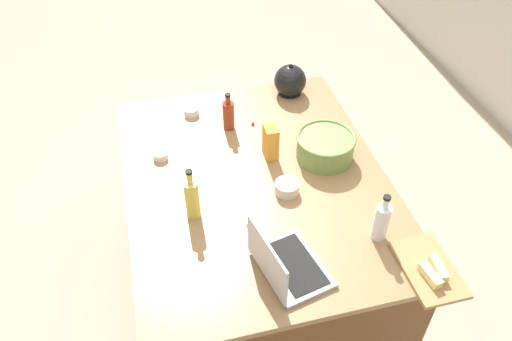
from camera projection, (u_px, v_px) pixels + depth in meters
The scene contains 19 objects.
ground_plane at pixel (256, 290), 2.96m from camera, with size 12.00×12.00×0.00m, color #B7A88E.
island_counter at pixel (256, 241), 2.66m from camera, with size 1.53×1.20×0.90m.
laptop at pixel (284, 264), 1.93m from camera, with size 0.35×0.29×0.22m.
mixing_bowl_large at pixel (325, 146), 2.43m from camera, with size 0.28×0.28×0.12m.
bottle_vinegar at pixel (381, 221), 2.03m from camera, with size 0.06×0.06×0.23m.
bottle_soy at pixel (229, 115), 2.58m from camera, with size 0.06×0.06×0.21m.
bottle_oil at pixel (192, 198), 2.12m from camera, with size 0.06×0.06×0.26m.
kettle at pixel (290, 81), 2.83m from camera, with size 0.21×0.18×0.20m.
cutting_board at pixel (428, 269), 1.96m from camera, with size 0.32×0.20×0.02m, color #AD7F4C.
butter_stick_left at pixel (430, 275), 1.91m from camera, with size 0.11×0.04×0.04m, color #F4E58C.
butter_stick_right at pixel (438, 269), 1.93m from camera, with size 0.11×0.04×0.04m, color #F4E58C.
ramekin_small at pixel (191, 111), 2.72m from camera, with size 0.08×0.08×0.04m, color white.
ramekin_medium at pixel (287, 188), 2.27m from camera, with size 0.11×0.11×0.05m, color beige.
ramekin_wide at pixel (160, 155), 2.45m from camera, with size 0.07×0.07×0.04m, color white.
candy_bag at pixel (271, 142), 2.42m from camera, with size 0.09×0.06×0.17m, color gold.
candy_0 at pixel (197, 199), 2.24m from camera, with size 0.02×0.02×0.02m, color green.
candy_1 at pixel (249, 225), 2.13m from camera, with size 0.02×0.02×0.02m, color green.
candy_2 at pixel (253, 124), 2.65m from camera, with size 0.02×0.02×0.02m, color red.
candy_3 at pixel (284, 93), 2.86m from camera, with size 0.02×0.02×0.02m, color #CC3399.
Camera 1 is at (1.66, -0.42, 2.52)m, focal length 35.58 mm.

